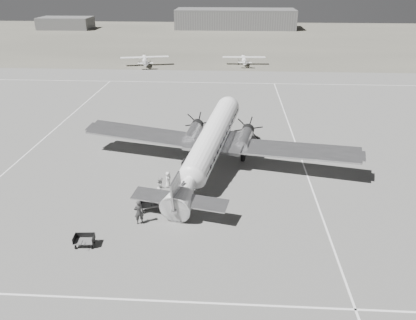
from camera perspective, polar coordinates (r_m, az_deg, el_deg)
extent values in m
plane|color=slate|center=(37.40, -3.74, -4.11)|extent=(260.00, 260.00, 0.00)
cube|color=white|center=(26.18, -7.59, -19.02)|extent=(60.00, 0.15, 0.01)
cube|color=white|center=(37.91, 14.63, -4.50)|extent=(0.15, 80.00, 0.01)
cube|color=white|center=(51.28, -22.74, 2.19)|extent=(0.15, 60.00, 0.01)
cube|color=white|center=(74.81, -0.04, 10.83)|extent=(90.00, 0.15, 0.01)
cube|color=#676356|center=(128.81, 1.50, 16.72)|extent=(260.00, 90.00, 0.01)
cube|color=#606060|center=(153.21, 3.84, 19.09)|extent=(42.00, 14.00, 6.00)
cube|color=#545454|center=(152.92, 3.88, 20.32)|extent=(42.00, 14.00, 0.60)
cube|color=#545454|center=(159.78, -19.37, 17.71)|extent=(18.00, 10.00, 4.00)
imported|color=#313131|center=(32.44, -9.70, -7.23)|extent=(0.89, 0.75, 2.07)
imported|color=#B4B4B2|center=(36.04, -6.62, -3.78)|extent=(0.82, 0.98, 1.81)
imported|color=silver|center=(37.46, -5.65, -2.77)|extent=(0.67, 0.87, 1.58)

